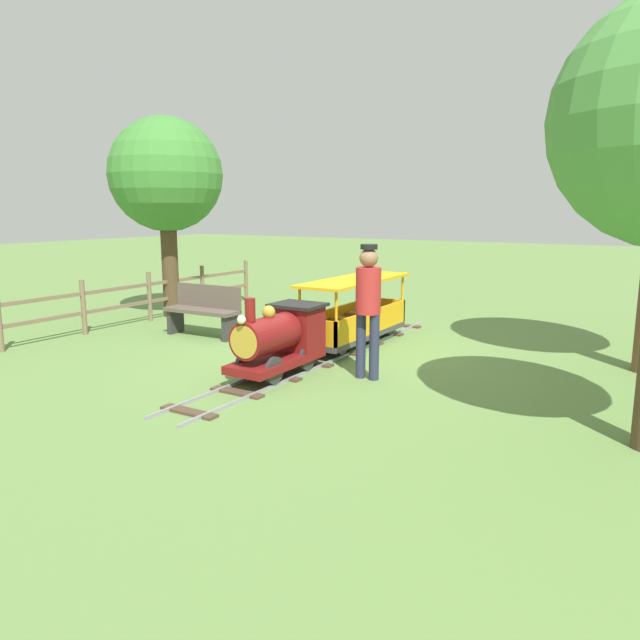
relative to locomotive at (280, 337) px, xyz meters
The scene contains 8 objects.
ground_plane 1.27m from the locomotive, 90.00° to the right, with size 60.00×60.00×0.00m, color #608442.
track 1.15m from the locomotive, 90.00° to the right, with size 0.67×6.05×0.04m.
locomotive is the anchor object (origin of this frame).
passenger_car 1.95m from the locomotive, 90.00° to the right, with size 0.73×2.35×0.97m.
conductor_person 1.16m from the locomotive, 155.08° to the right, with size 0.30×0.30×1.62m.
park_bench 2.72m from the locomotive, 27.96° to the right, with size 1.31×0.43×0.82m.
oak_tree_far 5.23m from the locomotive, 29.16° to the right, with size 2.08×2.08×3.69m.
fence_section 4.27m from the locomotive, 14.17° to the right, with size 0.08×7.13×0.90m.
Camera 1 is at (-4.10, 6.96, 2.02)m, focal length 33.38 mm.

